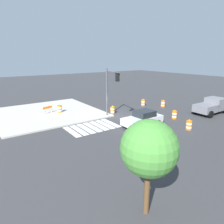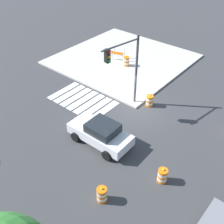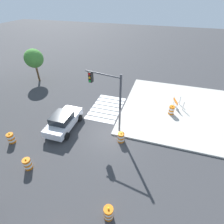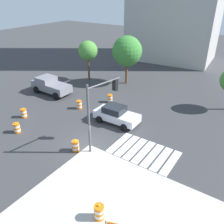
% 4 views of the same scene
% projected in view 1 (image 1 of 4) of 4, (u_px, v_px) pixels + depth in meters
% --- Properties ---
extents(ground_plane, '(120.00, 120.00, 0.00)m').
position_uv_depth(ground_plane, '(114.00, 116.00, 24.04)').
color(ground_plane, '#38383A').
extents(sidewalk_corner, '(12.00, 12.00, 0.15)m').
position_uv_depth(sidewalk_corner, '(48.00, 113.00, 25.41)').
color(sidewalk_corner, '#BCB7AD').
rests_on(sidewalk_corner, ground).
extents(crosswalk_stripes, '(5.10, 3.20, 0.02)m').
position_uv_depth(crosswalk_stripes, '(92.00, 127.00, 20.40)').
color(crosswalk_stripes, silver).
rests_on(crosswalk_stripes, ground).
extents(sports_car, '(4.33, 2.19, 1.63)m').
position_uv_depth(sports_car, '(143.00, 119.00, 20.48)').
color(sports_car, silver).
rests_on(sports_car, ground).
extents(pickup_truck, '(5.19, 2.42, 1.92)m').
position_uv_depth(pickup_truck, '(213.00, 106.00, 25.14)').
color(pickup_truck, slate).
rests_on(pickup_truck, ground).
extents(traffic_barrel_near_corner, '(0.56, 0.56, 1.02)m').
position_uv_depth(traffic_barrel_near_corner, '(189.00, 125.00, 19.64)').
color(traffic_barrel_near_corner, orange).
rests_on(traffic_barrel_near_corner, ground).
extents(traffic_barrel_crosswalk_end, '(0.56, 0.56, 1.02)m').
position_uv_depth(traffic_barrel_crosswalk_end, '(112.00, 110.00, 25.03)').
color(traffic_barrel_crosswalk_end, orange).
rests_on(traffic_barrel_crosswalk_end, ground).
extents(traffic_barrel_median_near, '(0.56, 0.56, 1.02)m').
position_uv_depth(traffic_barrel_median_near, '(143.00, 103.00, 29.13)').
color(traffic_barrel_median_near, orange).
rests_on(traffic_barrel_median_near, ground).
extents(traffic_barrel_median_far, '(0.56, 0.56, 1.02)m').
position_uv_depth(traffic_barrel_median_far, '(174.00, 115.00, 23.10)').
color(traffic_barrel_median_far, orange).
rests_on(traffic_barrel_median_far, ground).
extents(traffic_barrel_far_curb, '(0.56, 0.56, 1.02)m').
position_uv_depth(traffic_barrel_far_curb, '(163.00, 104.00, 28.47)').
color(traffic_barrel_far_curb, orange).
rests_on(traffic_barrel_far_curb, ground).
extents(traffic_barrel_on_sidewalk, '(0.56, 0.56, 1.02)m').
position_uv_depth(traffic_barrel_on_sidewalk, '(60.00, 109.00, 25.17)').
color(traffic_barrel_on_sidewalk, orange).
rests_on(traffic_barrel_on_sidewalk, sidewalk_corner).
extents(construction_barricade, '(1.42, 1.13, 1.00)m').
position_uv_depth(construction_barricade, '(47.00, 109.00, 24.71)').
color(construction_barricade, silver).
rests_on(construction_barricade, sidewalk_corner).
extents(traffic_light_pole, '(0.78, 3.25, 5.50)m').
position_uv_depth(traffic_light_pole, '(111.00, 85.00, 22.14)').
color(traffic_light_pole, '#4C4C51').
rests_on(traffic_light_pole, sidewalk_corner).
extents(street_tree_streetside_mid, '(2.48, 2.48, 4.47)m').
position_uv_depth(street_tree_streetside_mid, '(149.00, 149.00, 8.41)').
color(street_tree_streetside_mid, brown).
rests_on(street_tree_streetside_mid, ground).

